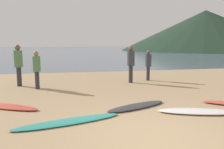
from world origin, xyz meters
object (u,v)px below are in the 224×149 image
at_px(surfboard_2, 137,106).
at_px(surfboard_3, 198,111).
at_px(surfboard_0, 8,106).
at_px(person_0, 131,61).
at_px(person_3, 148,63).
at_px(person_2, 37,67).
at_px(surfboard_1, 69,121).
at_px(person_1, 18,62).

height_order(surfboard_2, surfboard_3, surfboard_3).
xyz_separation_m(surfboard_0, person_0, (4.74, 3.40, 1.00)).
xyz_separation_m(surfboard_0, surfboard_2, (3.74, -0.70, -0.01)).
distance_m(surfboard_0, person_3, 7.02).
bearing_deg(surfboard_3, surfboard_0, 179.61).
distance_m(surfboard_3, person_3, 5.52).
relative_size(surfboard_2, person_2, 1.34).
bearing_deg(surfboard_1, surfboard_2, 9.54).
bearing_deg(person_1, surfboard_2, -82.51).
relative_size(surfboard_3, person_0, 1.24).
bearing_deg(person_3, person_0, -176.95).
xyz_separation_m(surfboard_2, person_3, (2.06, 4.57, 0.87)).
height_order(surfboard_1, person_0, person_0).
height_order(person_2, person_3, person_2).
height_order(surfboard_3, person_0, person_0).
bearing_deg(person_1, person_0, -37.97).
relative_size(surfboard_3, person_3, 1.42).
height_order(surfboard_2, person_0, person_0).
height_order(person_1, person_3, person_1).
bearing_deg(surfboard_0, surfboard_1, -12.72).
relative_size(surfboard_0, person_1, 1.15).
relative_size(surfboard_2, person_0, 1.19).
xyz_separation_m(surfboard_1, person_1, (-2.07, 5.16, 1.04)).
height_order(surfboard_1, person_3, person_3).
height_order(surfboard_3, person_2, person_2).
bearing_deg(person_0, person_1, 3.80).
bearing_deg(person_2, surfboard_2, 13.03).
bearing_deg(surfboard_1, person_0, 44.11).
relative_size(surfboard_0, surfboard_1, 0.79).
xyz_separation_m(surfboard_1, surfboard_3, (3.48, 0.06, 0.02)).
bearing_deg(surfboard_1, person_1, 96.96).
distance_m(person_1, person_2, 1.20).
relative_size(person_0, person_2, 1.12).
bearing_deg(person_1, surfboard_3, -78.96).
distance_m(surfboard_1, person_0, 5.94).
bearing_deg(person_0, person_2, 14.55).
height_order(surfboard_0, person_3, person_3).
bearing_deg(person_3, surfboard_2, -134.89).
distance_m(surfboard_2, person_1, 5.98).
relative_size(surfboard_0, person_0, 1.18).
bearing_deg(person_1, surfboard_0, -120.85).
bearing_deg(person_0, surfboard_1, 64.43).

